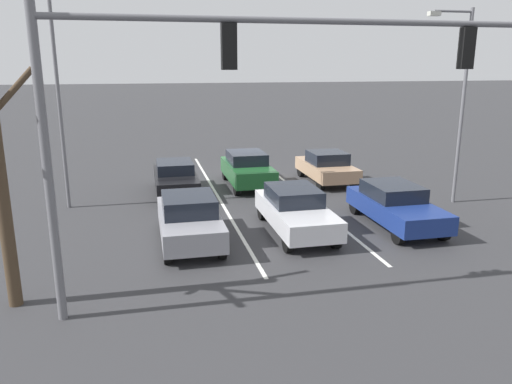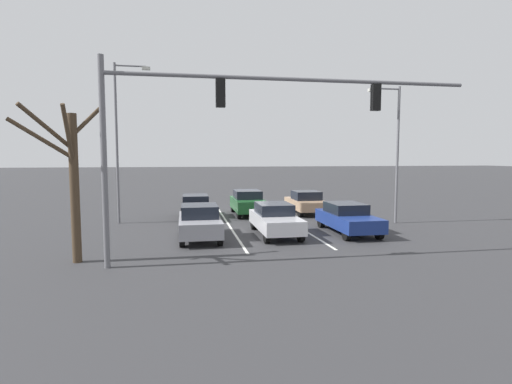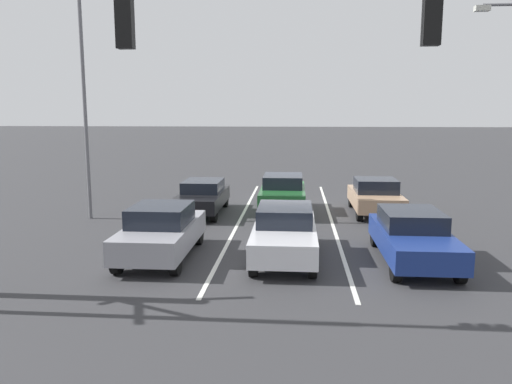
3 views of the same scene
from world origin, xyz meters
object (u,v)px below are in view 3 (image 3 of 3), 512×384
(car_darkgreen_midlane_second, at_px, (283,193))
(car_black_rightlane_second, at_px, (202,196))
(car_silver_midlane_front, at_px, (285,232))
(car_gray_rightlane_front, at_px, (161,231))
(car_tan_leftlane_second, at_px, (375,196))
(traffic_signal_gantry, at_px, (135,63))
(street_lamp_right_shoulder, at_px, (89,90))
(car_navy_leftlane_front, at_px, (413,236))

(car_darkgreen_midlane_second, relative_size, car_black_rightlane_second, 0.98)
(car_silver_midlane_front, height_order, car_darkgreen_midlane_second, car_darkgreen_midlane_second)
(car_gray_rightlane_front, bearing_deg, car_darkgreen_midlane_second, -115.45)
(car_tan_leftlane_second, xyz_separation_m, car_darkgreen_midlane_second, (3.82, -0.12, 0.06))
(car_silver_midlane_front, relative_size, car_darkgreen_midlane_second, 1.07)
(traffic_signal_gantry, distance_m, street_lamp_right_shoulder, 10.45)
(car_tan_leftlane_second, distance_m, car_black_rightlane_second, 7.16)
(car_navy_leftlane_front, xyz_separation_m, traffic_signal_gantry, (6.40, 4.39, 4.38))
(car_navy_leftlane_front, relative_size, car_black_rightlane_second, 1.05)
(car_navy_leftlane_front, bearing_deg, car_tan_leftlane_second, -89.88)
(car_navy_leftlane_front, xyz_separation_m, car_gray_rightlane_front, (7.16, 0.18, 0.05))
(car_silver_midlane_front, distance_m, car_black_rightlane_second, 7.06)
(car_navy_leftlane_front, xyz_separation_m, car_black_rightlane_second, (7.15, -6.20, -0.02))
(car_tan_leftlane_second, xyz_separation_m, traffic_signal_gantry, (6.39, 11.07, 4.37))
(car_silver_midlane_front, bearing_deg, car_navy_leftlane_front, 178.42)
(car_navy_leftlane_front, bearing_deg, street_lamp_right_shoulder, -23.48)
(car_silver_midlane_front, xyz_separation_m, traffic_signal_gantry, (2.80, 4.49, 4.35))
(car_darkgreen_midlane_second, relative_size, street_lamp_right_shoulder, 0.48)
(car_silver_midlane_front, height_order, car_tan_leftlane_second, car_silver_midlane_front)
(car_gray_rightlane_front, xyz_separation_m, car_darkgreen_midlane_second, (-3.32, -6.98, 0.02))
(street_lamp_right_shoulder, bearing_deg, car_navy_leftlane_front, 156.52)
(car_gray_rightlane_front, distance_m, car_tan_leftlane_second, 9.90)
(car_gray_rightlane_front, height_order, street_lamp_right_shoulder, street_lamp_right_shoulder)
(car_tan_leftlane_second, bearing_deg, car_silver_midlane_front, 61.41)
(car_gray_rightlane_front, relative_size, traffic_signal_gantry, 0.33)
(car_black_rightlane_second, xyz_separation_m, street_lamp_right_shoulder, (4.07, 1.32, 4.28))
(car_darkgreen_midlane_second, height_order, car_black_rightlane_second, car_darkgreen_midlane_second)
(car_tan_leftlane_second, bearing_deg, traffic_signal_gantry, 60.02)
(car_navy_leftlane_front, distance_m, street_lamp_right_shoulder, 12.96)
(car_darkgreen_midlane_second, bearing_deg, car_tan_leftlane_second, 178.16)
(car_gray_rightlane_front, bearing_deg, car_tan_leftlane_second, -136.16)
(car_tan_leftlane_second, distance_m, street_lamp_right_shoulder, 12.13)
(street_lamp_right_shoulder, bearing_deg, car_silver_midlane_front, 147.92)
(car_darkgreen_midlane_second, height_order, traffic_signal_gantry, traffic_signal_gantry)
(car_navy_leftlane_front, bearing_deg, car_silver_midlane_front, -1.58)
(car_navy_leftlane_front, relative_size, car_silver_midlane_front, 0.99)
(car_navy_leftlane_front, distance_m, car_gray_rightlane_front, 7.16)
(street_lamp_right_shoulder, bearing_deg, car_darkgreen_midlane_second, -165.38)
(car_darkgreen_midlane_second, xyz_separation_m, car_black_rightlane_second, (3.32, 0.60, -0.08))
(car_tan_leftlane_second, bearing_deg, car_gray_rightlane_front, 43.84)
(car_navy_leftlane_front, bearing_deg, car_black_rightlane_second, -40.91)
(car_silver_midlane_front, xyz_separation_m, street_lamp_right_shoulder, (7.62, -4.78, 4.24))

